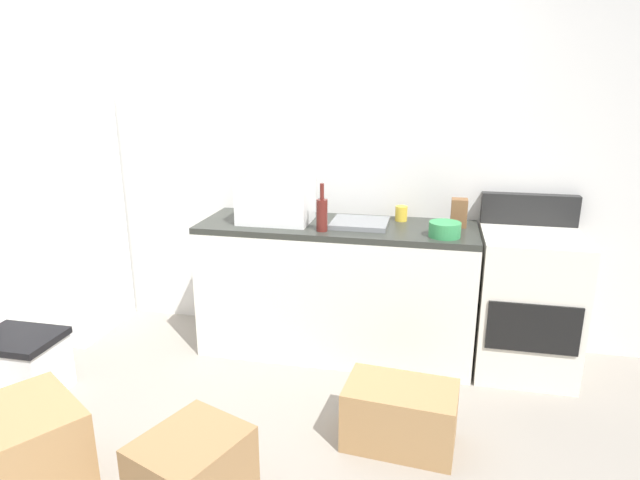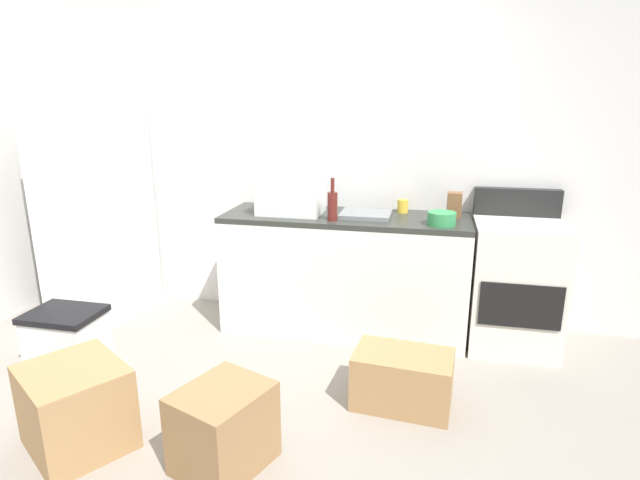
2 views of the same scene
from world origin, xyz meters
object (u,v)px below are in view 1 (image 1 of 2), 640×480
at_px(coffee_mug, 401,213).
at_px(storage_bin, 22,365).
at_px(cardboard_box_large, 25,454).
at_px(microwave, 276,202).
at_px(mixing_bowl, 445,229).
at_px(cardboard_box_medium, 193,480).
at_px(stove_oven, 526,301).
at_px(refrigerator, 58,220).
at_px(wine_bottle, 322,214).
at_px(knife_block, 459,213).
at_px(cardboard_box_small, 400,415).

height_order(coffee_mug, storage_bin, coffee_mug).
bearing_deg(cardboard_box_large, microwave, 67.51).
distance_m(cardboard_box_large, storage_bin, 0.94).
bearing_deg(storage_bin, mixing_bowl, 18.41).
height_order(mixing_bowl, cardboard_box_medium, mixing_bowl).
bearing_deg(stove_oven, storage_bin, -161.89).
xyz_separation_m(refrigerator, storage_bin, (0.34, -0.90, -0.64)).
relative_size(wine_bottle, cardboard_box_large, 0.61).
bearing_deg(knife_block, coffee_mug, 169.52).
distance_m(cardboard_box_large, cardboard_box_small, 1.75).
bearing_deg(wine_bottle, cardboard_box_small, -53.04).
distance_m(knife_block, cardboard_box_medium, 2.20).
distance_m(stove_oven, microwave, 1.72).
bearing_deg(wine_bottle, refrigerator, 176.17).
bearing_deg(refrigerator, cardboard_box_large, -59.16).
height_order(stove_oven, cardboard_box_large, stove_oven).
height_order(stove_oven, cardboard_box_small, stove_oven).
relative_size(cardboard_box_large, cardboard_box_medium, 1.15).
height_order(coffee_mug, cardboard_box_medium, coffee_mug).
height_order(coffee_mug, cardboard_box_small, coffee_mug).
bearing_deg(cardboard_box_medium, mixing_bowl, 56.37).
bearing_deg(refrigerator, cardboard_box_small, -19.17).
xyz_separation_m(cardboard_box_large, storage_bin, (-0.62, 0.71, -0.03)).
relative_size(cardboard_box_small, storage_bin, 1.21).
bearing_deg(cardboard_box_large, cardboard_box_small, 24.34).
relative_size(microwave, coffee_mug, 4.60).
xyz_separation_m(knife_block, cardboard_box_medium, (-1.07, -1.75, -0.79)).
distance_m(stove_oven, knife_block, 0.70).
relative_size(wine_bottle, mixing_bowl, 1.58).
xyz_separation_m(cardboard_box_medium, storage_bin, (-1.40, 0.69, -0.01)).
distance_m(wine_bottle, mixing_bowl, 0.75).
bearing_deg(cardboard_box_small, storage_bin, -179.68).
xyz_separation_m(microwave, coffee_mug, (0.81, 0.19, -0.09)).
bearing_deg(cardboard_box_large, storage_bin, 131.04).
height_order(stove_oven, cardboard_box_medium, stove_oven).
bearing_deg(knife_block, refrigerator, -176.75).
bearing_deg(cardboard_box_large, stove_oven, 35.83).
relative_size(coffee_mug, mixing_bowl, 0.53).
distance_m(wine_bottle, cardboard_box_small, 1.27).
distance_m(knife_block, mixing_bowl, 0.28).
bearing_deg(cardboard_box_small, stove_oven, 52.99).
bearing_deg(cardboard_box_small, refrigerator, 160.83).
relative_size(stove_oven, cardboard_box_medium, 2.57).
bearing_deg(microwave, stove_oven, 0.73).
distance_m(stove_oven, storage_bin, 3.09).
xyz_separation_m(refrigerator, microwave, (1.64, 0.03, 0.20)).
xyz_separation_m(refrigerator, cardboard_box_large, (0.96, -1.61, -0.62)).
xyz_separation_m(knife_block, storage_bin, (-2.48, -1.06, -0.80)).
xyz_separation_m(stove_oven, storage_bin, (-2.93, -0.96, -0.27)).
bearing_deg(coffee_mug, storage_bin, -151.83).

